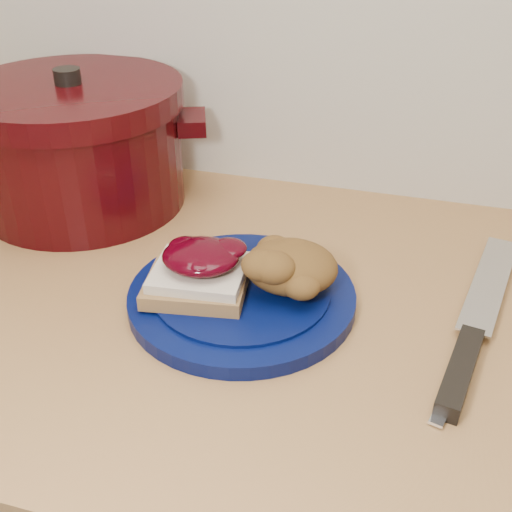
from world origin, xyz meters
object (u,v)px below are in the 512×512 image
(dutch_oven, at_px, (78,144))
(plate, at_px, (242,297))
(pepper_grinder, at_px, (55,156))
(chef_knife, at_px, (469,344))
(butter_knife, at_px, (463,368))

(dutch_oven, bearing_deg, plate, -31.26)
(plate, relative_size, pepper_grinder, 2.15)
(chef_knife, relative_size, pepper_grinder, 2.83)
(pepper_grinder, bearing_deg, butter_knife, -22.25)
(chef_knife, distance_m, dutch_oven, 0.55)
(plate, bearing_deg, dutch_oven, 148.74)
(chef_knife, xyz_separation_m, pepper_grinder, (-0.56, 0.20, 0.05))
(plate, xyz_separation_m, butter_knife, (0.23, -0.04, -0.00))
(chef_knife, relative_size, dutch_oven, 0.86)
(plate, xyz_separation_m, chef_knife, (0.23, -0.01, 0.00))
(chef_knife, bearing_deg, plate, 96.90)
(chef_knife, distance_m, butter_knife, 0.03)
(pepper_grinder, bearing_deg, chef_knife, -19.35)
(plate, bearing_deg, chef_knife, -3.46)
(butter_knife, height_order, pepper_grinder, pepper_grinder)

